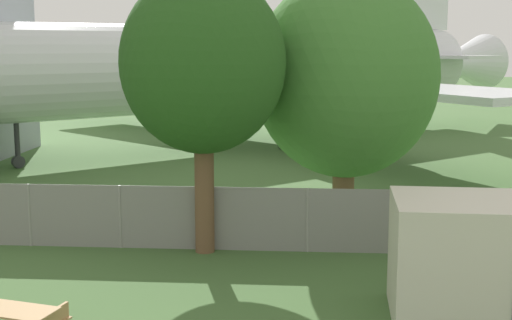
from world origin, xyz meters
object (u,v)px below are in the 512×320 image
object	(u,v)px
airplane	(233,69)
portable_cabin	(491,260)
tree_behind_benches	(345,77)
tree_near_hangar	(203,64)

from	to	relation	value
airplane	portable_cabin	distance (m)	26.19
airplane	tree_behind_benches	size ratio (longest dim) A/B	4.84
airplane	tree_near_hangar	bearing A→B (deg)	51.98
tree_behind_benches	airplane	bearing A→B (deg)	106.39
airplane	tree_behind_benches	world-z (taller)	airplane
tree_near_hangar	airplane	bearing A→B (deg)	94.01
tree_near_hangar	tree_behind_benches	xyz separation A→B (m)	(3.80, 2.69, -0.44)
tree_near_hangar	tree_behind_benches	distance (m)	4.68
airplane	tree_behind_benches	bearing A→B (deg)	64.36
airplane	tree_near_hangar	size ratio (longest dim) A/B	4.95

